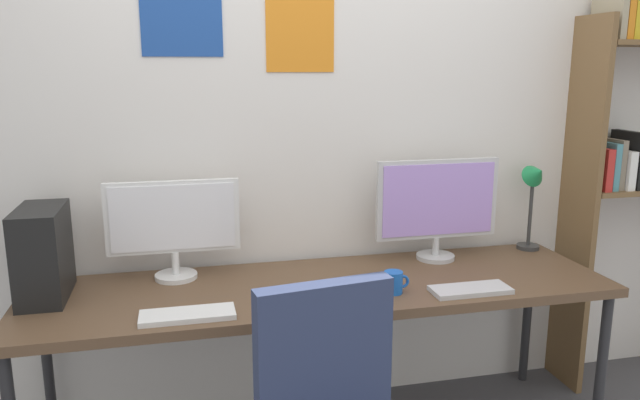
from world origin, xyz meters
The scene contains 10 objects.
wall_back centered at (0.00, 1.02, 1.30)m, with size 4.84×0.11×2.60m.
desk centered at (0.00, 0.60, 0.69)m, with size 2.44×0.68×0.74m.
monitor_left centered at (-0.60, 0.81, 0.98)m, with size 0.56×0.18×0.43m.
monitor_right centered at (0.60, 0.81, 1.01)m, with size 0.59×0.18×0.48m.
pc_tower centered at (-1.10, 0.70, 0.92)m, with size 0.17×0.34×0.36m, color black.
desk_lamp centered at (1.12, 0.83, 1.05)m, with size 0.11×0.15×0.46m.
keyboard_left centered at (-0.56, 0.37, 0.75)m, with size 0.34×0.13×0.02m, color silver.
keyboard_right centered at (0.56, 0.37, 0.75)m, with size 0.32×0.13×0.02m, color silver.
computer_mouse centered at (0.12, 0.38, 0.76)m, with size 0.06×0.10×0.03m, color #38383D.
coffee_mug centered at (0.25, 0.43, 0.79)m, with size 0.11×0.08×0.09m.
Camera 1 is at (-0.56, -1.75, 1.63)m, focal length 34.07 mm.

